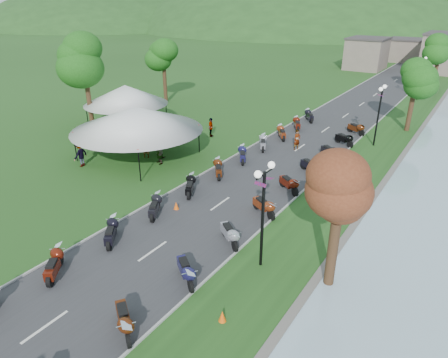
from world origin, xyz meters
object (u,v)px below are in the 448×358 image
Objects in this scene: pedestrian_b at (161,157)px; pedestrian_c at (82,166)px; pedestrian_a at (147,157)px; vendor_tent_main at (138,132)px.

pedestrian_b is 0.98× the size of pedestrian_c.
pedestrian_b is at bearing 133.96° from pedestrian_c.
pedestrian_b is at bearing 16.06° from pedestrian_a.
pedestrian_a is at bearing 136.38° from pedestrian_c.
pedestrian_a is 1.11m from pedestrian_b.
pedestrian_b is (1.43, 0.86, -2.00)m from vendor_tent_main.
vendor_tent_main is at bearing 165.75° from pedestrian_a.
pedestrian_c is (-3.63, -4.71, 0.00)m from pedestrian_b.
vendor_tent_main is 3.50× the size of pedestrian_c.
vendor_tent_main is at bearing 34.60° from pedestrian_b.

